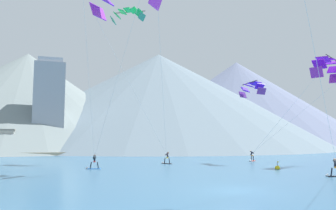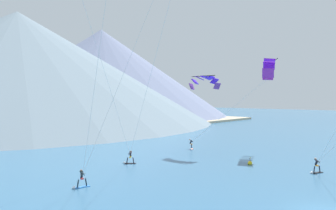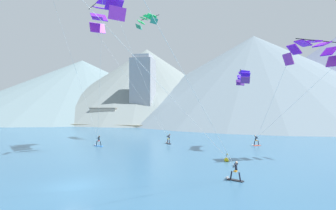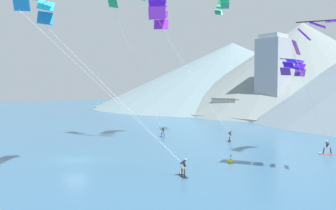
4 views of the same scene
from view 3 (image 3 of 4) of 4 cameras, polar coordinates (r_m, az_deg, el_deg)
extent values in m
plane|color=#336084|center=(23.39, -19.71, -16.39)|extent=(400.00, 400.00, 0.00)
cube|color=#E54C33|center=(44.63, 18.68, -8.33)|extent=(1.43, 1.19, 0.07)
cylinder|color=black|center=(44.83, 19.06, -7.78)|extent=(0.27, 0.24, 0.74)
cylinder|color=black|center=(44.31, 18.30, -7.87)|extent=(0.27, 0.24, 0.74)
cube|color=orange|center=(44.51, 18.68, -7.31)|extent=(0.37, 0.39, 0.12)
cylinder|color=black|center=(44.55, 18.59, -6.87)|extent=(0.43, 0.49, 0.63)
cylinder|color=black|center=(44.53, 18.79, -6.64)|extent=(0.37, 0.48, 0.41)
cylinder|color=black|center=(44.38, 18.56, -6.67)|extent=(0.37, 0.48, 0.41)
cylinder|color=black|center=(44.33, 18.83, -6.71)|extent=(0.44, 0.32, 0.03)
sphere|color=beige|center=(44.63, 18.45, -6.37)|extent=(0.23, 0.23, 0.23)
cone|color=white|center=(44.05, 17.83, -8.36)|extent=(0.45, 0.47, 0.36)
cube|color=black|center=(44.28, 0.07, -8.38)|extent=(1.19, 1.43, 0.07)
cylinder|color=#231E28|center=(43.86, 0.28, -7.95)|extent=(0.24, 0.26, 0.72)
cylinder|color=#231E28|center=(44.58, -0.13, -7.82)|extent=(0.24, 0.26, 0.72)
cube|color=yellow|center=(44.17, 0.07, -7.38)|extent=(0.38, 0.36, 0.12)
cylinder|color=#231E28|center=(44.16, 0.20, -6.95)|extent=(0.47, 0.42, 0.61)
cylinder|color=#231E28|center=(44.00, 0.14, -6.75)|extent=(0.47, 0.37, 0.40)
cylinder|color=#231E28|center=(44.21, 0.02, -6.72)|extent=(0.47, 0.37, 0.40)
cylinder|color=black|center=(44.04, -0.14, -6.78)|extent=(0.33, 0.44, 0.03)
sphere|color=brown|center=(44.18, 0.39, -6.47)|extent=(0.22, 0.22, 0.22)
cone|color=white|center=(45.06, -0.37, -8.15)|extent=(0.47, 0.45, 0.36)
cube|color=black|center=(24.42, 14.46, -15.58)|extent=(1.49, 1.03, 0.07)
cylinder|color=black|center=(24.16, 15.35, -14.78)|extent=(0.27, 0.21, 0.72)
cylinder|color=black|center=(24.47, 13.58, -14.59)|extent=(0.27, 0.21, 0.72)
cube|color=orange|center=(24.22, 14.46, -13.78)|extent=(0.34, 0.37, 0.12)
cylinder|color=black|center=(24.22, 14.55, -12.98)|extent=(0.37, 0.46, 0.62)
cylinder|color=black|center=(24.04, 14.72, -12.65)|extent=(0.30, 0.50, 0.40)
cylinder|color=black|center=(24.14, 14.19, -12.60)|extent=(0.30, 0.50, 0.40)
cylinder|color=black|center=(23.94, 14.28, -12.78)|extent=(0.48, 0.26, 0.03)
sphere|color=tan|center=(24.26, 14.69, -12.04)|extent=(0.22, 0.22, 0.22)
cone|color=white|center=(24.75, 12.55, -15.20)|extent=(0.43, 0.46, 0.36)
cube|color=#337FDB|center=(43.32, -14.86, -8.59)|extent=(1.50, 0.71, 0.07)
cylinder|color=#14232D|center=(43.02, -14.44, -8.12)|extent=(0.26, 0.16, 0.72)
cylinder|color=#14232D|center=(43.50, -15.27, -8.03)|extent=(0.26, 0.16, 0.72)
cube|color=red|center=(43.20, -14.86, -7.56)|extent=(0.28, 0.34, 0.12)
cylinder|color=#14232D|center=(43.21, -14.81, -7.12)|extent=(0.28, 0.38, 0.61)
cylinder|color=#14232D|center=(43.04, -14.77, -6.92)|extent=(0.18, 0.52, 0.40)
cylinder|color=#14232D|center=(43.18, -15.01, -6.90)|extent=(0.18, 0.52, 0.40)
cylinder|color=black|center=(42.97, -15.04, -6.97)|extent=(0.52, 0.13, 0.03)
sphere|color=brown|center=(43.24, -14.73, -6.60)|extent=(0.22, 0.22, 0.22)
cone|color=white|center=(43.84, -15.76, -8.40)|extent=(0.36, 0.41, 0.36)
cube|color=purple|center=(37.07, 32.31, 8.07)|extent=(1.32, 1.63, 1.38)
cube|color=#7911D5|center=(36.68, 31.67, 9.92)|extent=(1.69, 1.83, 1.19)
cube|color=#7911D5|center=(36.03, 30.50, 11.32)|extent=(1.90, 1.97, 0.81)
cube|color=#7911D5|center=(35.22, 28.97, 12.02)|extent=(1.91, 2.02, 0.29)
cube|color=#7911D5|center=(34.37, 27.28, 11.87)|extent=(1.79, 2.00, 0.81)
cube|color=#7911D5|center=(33.62, 25.75, 10.83)|extent=(1.48, 1.91, 1.19)
cube|color=purple|center=(33.11, 24.67, 9.03)|extent=(1.04, 1.74, 1.38)
cylinder|color=black|center=(34.68, 29.76, 12.08)|extent=(5.32, 3.17, 0.10)
cylinder|color=silver|center=(40.17, 25.01, -0.44)|extent=(7.64, 9.16, 9.82)
cylinder|color=silver|center=(38.30, 21.19, -0.46)|extent=(1.78, 11.79, 9.82)
cube|color=purple|center=(37.11, -10.98, 18.97)|extent=(2.12, 2.28, 1.71)
cube|color=#6D1CD9|center=(38.35, -11.63, 20.58)|extent=(2.54, 2.65, 1.41)
cube|color=#6D1CD9|center=(39.87, -12.49, 21.22)|extent=(2.81, 2.88, 0.88)
cube|color=#6D1CD9|center=(41.42, -13.40, 20.90)|extent=(2.91, 2.92, 0.22)
cube|color=#6D1CD9|center=(42.76, -14.20, 19.75)|extent=(2.86, 2.83, 0.88)
cube|color=#6D1CD9|center=(43.71, -14.79, 18.00)|extent=(2.63, 2.56, 1.41)
cube|color=purple|center=(44.14, -15.11, 15.90)|extent=(2.24, 2.16, 1.71)
cylinder|color=black|center=(41.07, -14.89, 21.02)|extent=(5.95, 5.34, 0.10)
cylinder|color=silver|center=(39.27, -4.86, 4.42)|extent=(4.39, 10.52, 16.51)
cylinder|color=silver|center=(42.94, -7.55, 4.06)|extent=(10.35, 4.73, 16.51)
cylinder|color=silver|center=(17.49, 5.24, 3.67)|extent=(6.02, 11.97, 12.90)
cylinder|color=silver|center=(19.68, -0.70, 3.29)|extent=(10.55, 8.30, 12.90)
cylinder|color=silver|center=(38.79, -14.58, 6.47)|extent=(4.30, 7.01, 19.22)
cylinder|color=silver|center=(40.07, -19.16, 6.26)|extent=(2.49, 7.77, 19.22)
cube|color=#662E91|center=(37.89, 16.46, 5.21)|extent=(1.27, 0.52, 0.98)
cube|color=#3F13D4|center=(38.47, 16.50, 6.23)|extent=(1.30, 0.75, 0.88)
cube|color=#3F13D4|center=(39.26, 16.42, 6.83)|extent=(1.32, 0.95, 0.64)
cube|color=#3F13D4|center=(40.14, 16.24, 6.93)|extent=(1.33, 1.05, 0.31)
cube|color=#3F13D4|center=(40.97, 15.98, 6.56)|extent=(1.32, 1.09, 0.64)
cube|color=#3F13D4|center=(41.63, 15.70, 5.78)|extent=(1.29, 0.99, 0.88)
cube|color=#662E91|center=(42.03, 15.43, 4.72)|extent=(1.26, 0.76, 0.98)
cylinder|color=black|center=(40.05, 15.46, 7.08)|extent=(0.34, 4.25, 0.10)
cube|color=#2A8F74|center=(52.94, -6.37, 16.57)|extent=(1.14, 1.51, 1.05)
cube|color=#1DCC5E|center=(52.75, -5.88, 17.49)|extent=(1.38, 1.64, 0.91)
cube|color=#1DCC5E|center=(52.29, -5.26, 18.22)|extent=(1.55, 1.70, 0.66)
cube|color=#1DCC5E|center=(51.62, -4.58, 18.67)|extent=(1.63, 1.70, 0.32)
cube|color=#1DCC5E|center=(50.82, -3.92, 18.76)|extent=(1.65, 1.64, 0.66)
cube|color=#1DCC5E|center=(49.98, -3.39, 18.48)|extent=(1.57, 1.51, 0.91)
cube|color=#2A8F74|center=(49.23, -3.05, 17.83)|extent=(1.40, 1.32, 1.05)
cylinder|color=black|center=(51.93, -4.01, 18.45)|extent=(4.36, 2.46, 0.10)
sphere|color=yellow|center=(31.85, 12.63, -11.59)|extent=(0.56, 0.56, 0.56)
cylinder|color=black|center=(31.75, 12.63, -10.71)|extent=(0.04, 0.04, 0.44)
cube|color=yellow|center=(31.72, 12.79, -10.39)|extent=(0.18, 0.01, 0.12)
cube|color=tan|center=(76.05, 3.01, -4.52)|extent=(180.00, 10.00, 0.70)
cube|color=beige|center=(78.00, 24.16, -3.07)|extent=(7.20, 6.97, 4.35)
cube|color=gray|center=(77.90, 24.16, -1.37)|extent=(7.49, 7.24, 0.30)
cube|color=#A89E8E|center=(82.79, 29.80, -2.20)|extent=(6.59, 5.31, 6.36)
cube|color=slate|center=(82.72, 29.81, 0.11)|extent=(6.85, 5.52, 0.30)
cube|color=#A89E8E|center=(76.80, 8.63, -3.22)|extent=(9.29, 4.11, 4.04)
cube|color=slate|center=(76.70, 8.63, -1.61)|extent=(9.66, 4.27, 0.30)
cube|color=#B7AD9E|center=(86.56, -13.21, -2.45)|extent=(8.47, 6.39, 5.19)
cube|color=gray|center=(86.47, -13.21, -0.64)|extent=(8.81, 6.64, 0.30)
cube|color=#999EA8|center=(86.70, -5.48, 2.94)|extent=(7.00, 7.00, 21.48)
cube|color=#A8ADB9|center=(87.96, -5.48, 10.34)|extent=(5.60, 5.60, 1.20)
cone|color=slate|center=(120.17, -4.65, 4.60)|extent=(92.70, 92.70, 31.55)
cone|color=slate|center=(123.98, 18.15, 5.74)|extent=(129.37, 129.37, 37.10)
cone|color=slate|center=(143.97, -18.17, 3.43)|extent=(125.43, 125.43, 29.33)
camera|label=1|loc=(23.35, -79.71, -7.88)|focal=35.00mm
camera|label=2|loc=(38.97, -59.48, 2.62)|focal=35.00mm
camera|label=4|loc=(22.55, 93.94, 2.98)|focal=35.00mm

